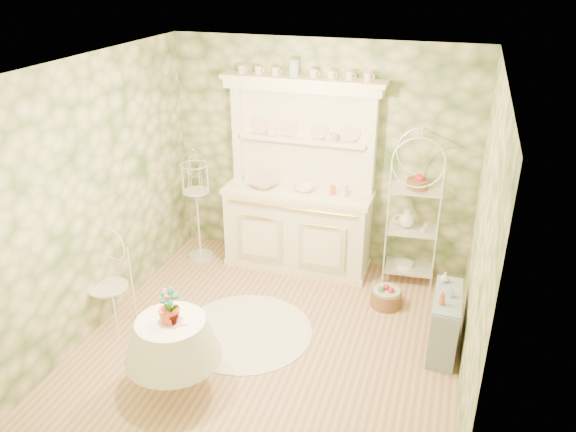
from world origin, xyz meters
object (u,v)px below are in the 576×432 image
(round_table, at_px, (174,358))
(cafe_chair, at_px, (108,289))
(birdcage_stand, at_px, (197,207))
(bakers_rack, at_px, (414,212))
(side_shelf, at_px, (445,321))
(kitchen_dresser, at_px, (298,179))
(floor_basket, at_px, (386,296))

(round_table, xyz_separation_m, cafe_chair, (-1.08, 0.65, 0.11))
(cafe_chair, height_order, birdcage_stand, birdcage_stand)
(bakers_rack, xyz_separation_m, birdcage_stand, (-2.58, -0.28, -0.17))
(side_shelf, height_order, birdcage_stand, birdcage_stand)
(bakers_rack, xyz_separation_m, cafe_chair, (-2.83, -1.86, -0.43))
(birdcage_stand, bearing_deg, kitchen_dresser, 8.51)
(round_table, relative_size, cafe_chair, 0.75)
(kitchen_dresser, relative_size, side_shelf, 3.05)
(side_shelf, bearing_deg, floor_basket, 132.87)
(side_shelf, bearing_deg, round_table, -154.55)
(bakers_rack, bearing_deg, kitchen_dresser, 179.09)
(bakers_rack, xyz_separation_m, round_table, (-1.75, -2.51, -0.54))
(birdcage_stand, distance_m, floor_basket, 2.52)
(side_shelf, height_order, cafe_chair, cafe_chair)
(round_table, bearing_deg, cafe_chair, 148.89)
(bakers_rack, relative_size, cafe_chair, 2.01)
(round_table, height_order, cafe_chair, cafe_chair)
(birdcage_stand, bearing_deg, cafe_chair, -98.88)
(kitchen_dresser, xyz_separation_m, floor_basket, (1.18, -0.56, -1.03))
(kitchen_dresser, bearing_deg, birdcage_stand, -171.49)
(floor_basket, bearing_deg, round_table, -130.37)
(side_shelf, xyz_separation_m, floor_basket, (-0.63, 0.58, -0.21))
(round_table, bearing_deg, kitchen_dresser, 80.72)
(kitchen_dresser, relative_size, birdcage_stand, 1.64)
(round_table, height_order, floor_basket, round_table)
(floor_basket, bearing_deg, kitchen_dresser, 154.61)
(cafe_chair, distance_m, birdcage_stand, 1.62)
(kitchen_dresser, distance_m, birdcage_stand, 1.32)
(kitchen_dresser, height_order, floor_basket, kitchen_dresser)
(birdcage_stand, bearing_deg, bakers_rack, 6.11)
(kitchen_dresser, bearing_deg, floor_basket, -25.39)
(round_table, bearing_deg, bakers_rack, 55.20)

